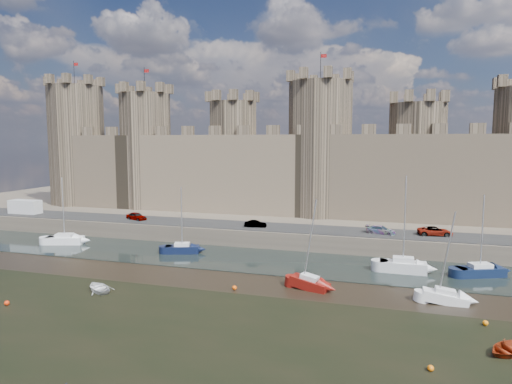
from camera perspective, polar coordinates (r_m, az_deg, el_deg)
ground at (r=37.89m, az=-7.79°, el=-17.69°), size 160.00×160.00×0.00m
seaweed_patch at (r=33.10m, az=-12.46°, el=-21.53°), size 70.00×34.00×0.01m
water_channel at (r=59.29m, az=2.07°, el=-8.65°), size 160.00×12.00×0.08m
quay at (r=93.59m, az=7.75°, el=-2.38°), size 160.00×60.00×2.50m
road at (r=68.20m, az=4.24°, el=-4.51°), size 160.00×7.00×0.10m
castle at (r=80.89m, az=6.05°, el=3.70°), size 108.50×11.00×29.00m
car_0 at (r=77.33m, az=-14.72°, el=-2.95°), size 4.13×2.75×1.31m
car_1 at (r=68.48m, az=-0.07°, el=-4.02°), size 3.43×1.66×1.08m
car_2 at (r=66.09m, az=15.32°, el=-4.60°), size 4.29×2.43×1.17m
car_3 at (r=67.14m, az=21.48°, el=-4.60°), size 4.85×2.75×1.28m
van at (r=91.05m, az=-26.90°, el=-1.68°), size 5.65×2.32×2.45m
sailboat_0 at (r=74.32m, az=-22.80°, el=-5.47°), size 5.73×3.61×10.01m
sailboat_1 at (r=63.97m, az=-9.21°, el=-6.96°), size 4.90×3.17×9.16m
sailboat_2 at (r=56.93m, az=17.90°, el=-8.72°), size 5.28×2.05×11.39m
sailboat_3 at (r=58.65m, az=26.21°, el=-8.78°), size 5.73×4.02×9.36m
sailboat_4 at (r=48.89m, az=6.71°, el=-11.17°), size 4.35×2.59×9.54m
sailboat_5 at (r=48.16m, az=22.56°, el=-11.96°), size 4.15×1.67×8.91m
dinghy_4 at (r=39.50m, az=29.02°, el=-16.84°), size 4.36×4.29×0.74m
dinghy_6 at (r=50.72m, az=-19.04°, el=-11.25°), size 4.22×3.91×0.71m
buoy_1 at (r=48.49m, az=-2.71°, el=-11.86°), size 0.48×0.48×0.48m
buoy_3 at (r=44.20m, az=26.75°, el=-14.41°), size 0.47×0.47×0.47m
buoy_4 at (r=50.04m, az=-28.69°, el=-12.08°), size 0.48×0.48×0.48m
buoy_5 at (r=34.91m, az=20.99°, el=-19.87°), size 0.44×0.44×0.44m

